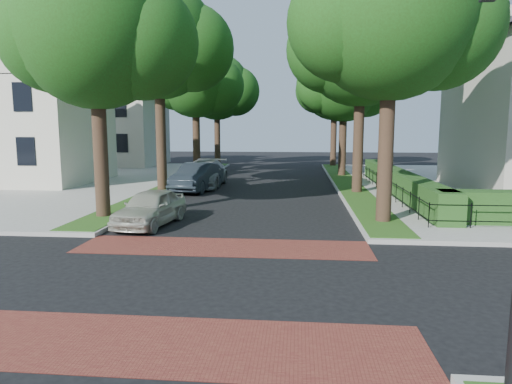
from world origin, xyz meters
The scene contains 20 objects.
ground centered at (0.00, 0.00, 0.00)m, with size 120.00×120.00×0.00m, color black.
crosswalk_far centered at (0.00, 3.20, 0.01)m, with size 9.00×2.20×0.01m, color maroon.
crosswalk_near centered at (0.00, -3.20, 0.01)m, with size 9.00×2.20×0.01m, color maroon.
grass_strip_ne centered at (5.40, 19.10, 0.16)m, with size 1.60×29.80×0.02m, color #264B15.
grass_strip_nw centered at (-5.40, 19.10, 0.16)m, with size 1.60×29.80×0.02m, color #264B15.
tree_right_near centered at (5.60, 7.24, 7.63)m, with size 7.75×6.67×10.66m.
tree_right_mid centered at (5.61, 15.25, 7.99)m, with size 8.25×7.09×11.22m.
tree_right_far centered at (5.60, 24.22, 6.91)m, with size 7.25×6.23×9.74m.
tree_right_back centered at (5.60, 33.23, 7.27)m, with size 7.50×6.45×10.20m.
tree_left_near centered at (-5.40, 7.23, 7.27)m, with size 7.50×6.45×10.20m.
tree_left_mid centered at (-5.39, 15.24, 8.34)m, with size 8.00×6.88×11.48m.
tree_left_far centered at (-5.40, 24.22, 7.12)m, with size 7.00×6.02×9.86m.
tree_left_back centered at (-5.40, 33.24, 7.41)m, with size 7.75×6.66×10.44m.
hedge_main_road centered at (7.70, 15.00, 0.75)m, with size 1.00×18.00×1.20m, color #1E3D15.
fence_main_road centered at (6.90, 15.00, 0.60)m, with size 0.06×18.00×0.90m, color black, non-canonical shape.
house_left_near centered at (-15.49, 17.99, 5.04)m, with size 10.00×9.00×10.14m.
house_left_far centered at (-15.49, 31.99, 5.04)m, with size 10.00×9.00×10.14m.
parked_car_front centered at (-3.26, 6.11, 0.68)m, with size 1.61×4.01×1.37m, color #ADAE9D.
parked_car_middle centered at (-3.60, 15.61, 0.81)m, with size 1.72×4.93×1.62m, color #1C242B.
parked_car_rear centered at (-3.60, 17.64, 0.82)m, with size 2.31×5.68×1.65m, color gray.
Camera 1 is at (2.28, -10.34, 3.65)m, focal length 32.00 mm.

